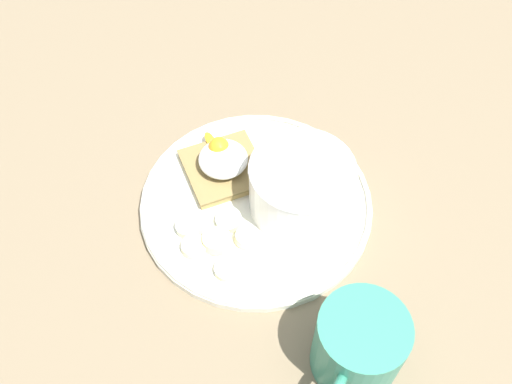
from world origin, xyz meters
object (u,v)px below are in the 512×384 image
Objects in this scene: toast_slice at (224,168)px; poached_egg at (222,157)px; banana_slice_left at (246,238)px; coffee_mug at (357,347)px; oatmeal_bowl at (301,186)px; banana_slice_inner at (189,225)px; banana_slice_front at (217,241)px; banana_slice_right at (194,247)px; banana_slice_outer at (229,220)px; banana_slice_back at (227,270)px.

poached_egg reaches higher than toast_slice.
toast_slice is at bearing -11.57° from banana_slice_left.
banana_slice_left is 0.29× the size of coffee_mug.
banana_slice_inner is at bearing 78.15° from oatmeal_bowl.
banana_slice_front is at bearing 19.02° from coffee_mug.
coffee_mug reaches higher than poached_egg.
banana_slice_right is (1.76, 5.86, -0.09)cm from banana_slice_left.
banana_slice_left is at bearing 168.43° from toast_slice.
banana_slice_outer is at bearing 159.65° from poached_egg.
banana_slice_inner is (-6.21, 7.45, -2.01)cm from poached_egg.
banana_slice_back is (-13.31, 5.87, -0.21)cm from toast_slice.
coffee_mug is at bearing -160.98° from banana_slice_front.
banana_slice_outer is (3.15, 0.67, 0.04)cm from banana_slice_left.
toast_slice is 7.98cm from banana_slice_outer.
oatmeal_bowl reaches higher than banana_slice_back.
banana_slice_outer reaches higher than toast_slice.
banana_slice_front is 0.78× the size of banana_slice_inner.
banana_slice_inner is at bearing 12.04° from banana_slice_back.
banana_slice_outer is 21.63cm from coffee_mug.
banana_slice_inner is (7.34, 1.57, 0.19)cm from banana_slice_back.
banana_slice_left reaches higher than banana_slice_back.
oatmeal_bowl reaches higher than banana_slice_right.
oatmeal_bowl is 9.01cm from banana_slice_left.
poached_egg is at bearing -28.92° from banana_slice_front.
banana_slice_front is at bearing 151.08° from poached_egg.
banana_slice_inner is at bearing 30.53° from banana_slice_front.
oatmeal_bowl is at bearing -69.48° from banana_slice_back.
banana_slice_left is at bearing 168.62° from poached_egg.
toast_slice is 9.53cm from banana_slice_inner.
oatmeal_bowl is at bearing -101.85° from banana_slice_inner.
banana_slice_left and banana_slice_outer have the same top height.
banana_slice_inner is 0.40× the size of coffee_mug.
coffee_mug reaches higher than banana_slice_outer.
coffee_mug is (-22.52, -8.63, 3.06)cm from banana_slice_inner.
banana_slice_back is 17.05cm from coffee_mug.
poached_egg is 9.90cm from banana_slice_inner.
coffee_mug is at bearing -177.65° from poached_egg.
oatmeal_bowl is at bearing -98.59° from banana_slice_outer.
banana_slice_left is (-1.12, -3.19, -0.17)cm from banana_slice_front.
banana_slice_inner is (4.64, 5.27, 0.04)cm from banana_slice_left.
toast_slice is at bearing 177.11° from poached_egg.
toast_slice is 2.00cm from poached_egg.
poached_egg is 2.85× the size of banana_slice_left.
banana_slice_right is at bearing 73.31° from banana_slice_left.
toast_slice is 3.02× the size of banana_slice_outer.
oatmeal_bowl is 13.20cm from banana_slice_back.
banana_slice_left is 0.84× the size of banana_slice_right.
toast_slice is 10.89cm from banana_slice_front.
banana_slice_front is 3.23cm from banana_slice_outer.
banana_slice_left is 0.95× the size of banana_slice_outer.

